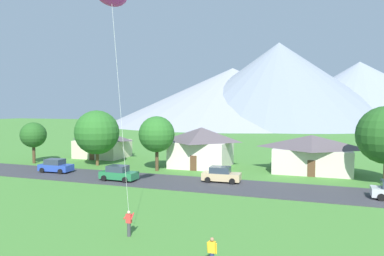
# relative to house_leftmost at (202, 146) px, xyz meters

# --- Properties ---
(road_strip) EXTENTS (160.00, 7.08, 0.08)m
(road_strip) POSITION_rel_house_leftmost_xyz_m (3.58, -11.06, -2.81)
(road_strip) COLOR #38383D
(road_strip) RESTS_ON ground
(mountain_central_ridge) EXTENTS (106.49, 106.49, 38.19)m
(mountain_central_ridge) POSITION_rel_house_leftmost_xyz_m (0.11, 119.51, 16.24)
(mountain_central_ridge) COLOR gray
(mountain_central_ridge) RESTS_ON ground
(mountain_far_west_ridge) EXTENTS (122.84, 122.84, 27.56)m
(mountain_far_west_ridge) POSITION_rel_house_leftmost_xyz_m (-22.19, 122.24, 10.93)
(mountain_far_west_ridge) COLOR #8E939E
(mountain_far_west_ridge) RESTS_ON ground
(mountain_far_east_ridge) EXTENTS (99.97, 99.97, 29.82)m
(mountain_far_east_ridge) POSITION_rel_house_leftmost_xyz_m (35.94, 134.95, 12.06)
(mountain_far_east_ridge) COLOR gray
(mountain_far_east_ridge) RESTS_ON ground
(house_leftmost) EXTENTS (8.27, 7.78, 5.51)m
(house_leftmost) POSITION_rel_house_leftmost_xyz_m (0.00, 0.00, 0.00)
(house_leftmost) COLOR beige
(house_leftmost) RESTS_ON ground
(house_left_center) EXTENTS (10.11, 7.07, 4.78)m
(house_left_center) POSITION_rel_house_leftmost_xyz_m (14.65, 0.45, -0.38)
(house_left_center) COLOR beige
(house_left_center) RESTS_ON ground
(house_right_center) EXTENTS (8.42, 6.54, 4.48)m
(house_right_center) POSITION_rel_house_leftmost_xyz_m (-18.24, 3.12, -0.53)
(house_right_center) COLOR beige
(house_right_center) RESTS_ON ground
(tree_near_left) EXTENTS (6.30, 6.30, 7.90)m
(tree_near_left) POSITION_rel_house_leftmost_xyz_m (-14.37, -4.09, 1.89)
(tree_near_left) COLOR brown
(tree_near_left) RESTS_ON ground
(tree_left_of_center) EXTENTS (4.71, 4.71, 7.18)m
(tree_left_of_center) POSITION_rel_house_leftmost_xyz_m (-4.52, -5.17, 1.95)
(tree_left_of_center) COLOR #4C3823
(tree_left_of_center) RESTS_ON ground
(tree_center) EXTENTS (3.73, 3.73, 6.11)m
(tree_center) POSITION_rel_house_leftmost_xyz_m (-24.40, -5.53, 1.37)
(tree_center) COLOR #4C3823
(tree_center) RESTS_ON ground
(parked_car_green_west_end) EXTENTS (4.25, 2.17, 1.68)m
(parked_car_green_west_end) POSITION_rel_house_leftmost_xyz_m (-5.97, -12.35, -1.99)
(parked_car_green_west_end) COLOR #237042
(parked_car_green_west_end) RESTS_ON road_strip
(parked_car_tan_mid_east) EXTENTS (4.26, 2.20, 1.68)m
(parked_car_tan_mid_east) POSITION_rel_house_leftmost_xyz_m (5.20, -9.36, -1.99)
(parked_car_tan_mid_east) COLOR tan
(parked_car_tan_mid_east) RESTS_ON road_strip
(parked_car_blue_east_end) EXTENTS (4.26, 2.20, 1.68)m
(parked_car_blue_east_end) POSITION_rel_house_leftmost_xyz_m (-16.13, -10.62, -1.99)
(parked_car_blue_east_end) COLOR #2847A8
(parked_car_blue_east_end) RESTS_ON road_strip
(watcher_person) EXTENTS (0.56, 0.24, 1.68)m
(watcher_person) POSITION_rel_house_leftmost_xyz_m (9.79, -29.57, -1.98)
(watcher_person) COLOR navy
(watcher_person) RESTS_ON ground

